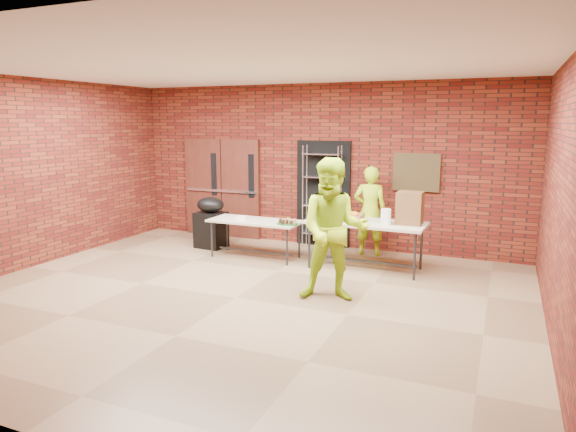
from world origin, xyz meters
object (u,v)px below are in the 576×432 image
(table_right, at_px, (366,226))
(wire_rack, at_px, (322,197))
(table_left, at_px, (255,223))
(coffee_dispenser, at_px, (410,208))
(volunteer_woman, at_px, (370,211))
(volunteer_man, at_px, (334,230))
(covered_grill, at_px, (211,222))

(table_right, bearing_deg, wire_rack, 137.38)
(table_left, distance_m, table_right, 2.05)
(coffee_dispenser, relative_size, volunteer_woman, 0.32)
(volunteer_man, bearing_deg, volunteer_woman, 78.40)
(volunteer_woman, distance_m, volunteer_man, 2.61)
(table_right, bearing_deg, table_left, -176.61)
(wire_rack, xyz_separation_m, coffee_dispenser, (1.90, -1.09, 0.08))
(wire_rack, xyz_separation_m, covered_grill, (-2.00, -0.89, -0.50))
(table_right, height_order, coffee_dispenser, coffee_dispenser)
(table_right, distance_m, volunteer_woman, 0.96)
(wire_rack, bearing_deg, volunteer_man, -71.54)
(wire_rack, bearing_deg, table_right, -48.35)
(volunteer_woman, relative_size, volunteer_man, 0.84)
(table_right, height_order, volunteer_man, volunteer_man)
(table_right, distance_m, covered_grill, 3.21)
(volunteer_woman, bearing_deg, volunteer_man, 85.98)
(table_right, height_order, covered_grill, covered_grill)
(coffee_dispenser, height_order, volunteer_woman, volunteer_woman)
(wire_rack, bearing_deg, coffee_dispenser, -33.96)
(wire_rack, bearing_deg, volunteer_woman, -16.12)
(covered_grill, bearing_deg, table_left, -10.79)
(volunteer_woman, bearing_deg, wire_rack, -19.27)
(wire_rack, distance_m, covered_grill, 2.24)
(wire_rack, relative_size, coffee_dispenser, 3.78)
(table_left, relative_size, volunteer_woman, 1.02)
(table_right, distance_m, volunteer_man, 1.68)
(table_left, distance_m, volunteer_man, 2.60)
(volunteer_woman, bearing_deg, table_right, 92.85)
(covered_grill, height_order, volunteer_woman, volunteer_woman)
(table_right, xyz_separation_m, coffee_dispenser, (0.71, 0.07, 0.33))
(volunteer_woman, xyz_separation_m, volunteer_man, (0.14, -2.61, 0.16))
(wire_rack, distance_m, coffee_dispenser, 2.19)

